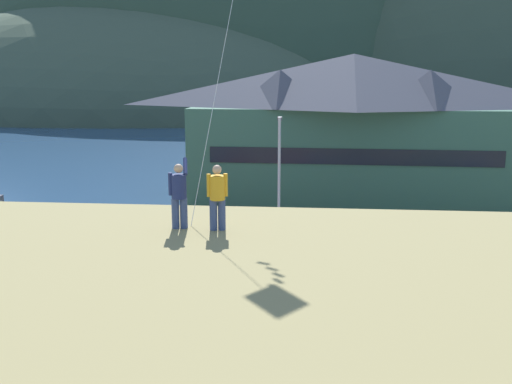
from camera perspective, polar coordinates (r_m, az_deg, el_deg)
ground_plane at (r=25.15m, az=-2.95°, el=-11.01°), size 600.00×600.00×0.00m
parking_lot_pad at (r=29.77m, az=-1.59°, el=-7.21°), size 40.00×20.00×0.10m
bay_water at (r=83.59m, az=2.86°, el=5.07°), size 360.00×84.00×0.03m
far_hill_east_peak at (r=138.16m, az=-12.01°, el=7.47°), size 114.45×73.30×48.24m
far_hill_center_saddle at (r=141.67m, az=-3.79°, el=7.80°), size 118.66×61.28×95.22m
harbor_lodge at (r=44.90m, az=9.20°, el=6.49°), size 25.02×9.94×10.79m
wharf_dock at (r=58.33m, az=-1.53°, el=2.51°), size 3.20×14.54×0.70m
moored_boat_wharfside at (r=58.80m, az=-5.07°, el=2.90°), size 3.37×8.29×2.16m
moored_boat_outer_mooring at (r=57.22m, az=2.10°, el=2.70°), size 3.34×8.68×2.16m
moored_boat_inner_slip at (r=58.07m, az=-4.97°, el=2.80°), size 2.20×6.74×2.16m
parked_car_back_row_left at (r=24.23m, az=14.07°, el=-9.56°), size 4.29×2.23×1.82m
parked_car_lone_by_shed at (r=26.18m, az=-16.47°, el=-8.07°), size 4.33×2.31×1.82m
parked_car_front_row_red at (r=31.19m, az=17.88°, el=-4.95°), size 4.28×2.22×1.82m
parked_car_front_row_silver at (r=31.70m, az=-7.57°, el=-4.20°), size 4.29×2.23×1.82m
parked_car_back_row_right at (r=25.43m, az=-0.46°, el=-8.15°), size 4.22×2.10×1.82m
parked_car_mid_row_near at (r=30.36m, az=5.32°, el=-4.87°), size 4.32×2.29×1.82m
parked_car_corner_spot at (r=31.86m, az=-16.56°, el=-4.52°), size 4.27×2.20×1.82m
parking_light_pole at (r=34.02m, az=2.24°, el=2.24°), size 0.24×0.78×6.94m
person_kite_flyer at (r=15.83m, az=-7.40°, el=-0.13°), size 0.52×0.70×1.86m
person_companion at (r=15.56m, az=-3.73°, el=-0.32°), size 0.54×0.40×1.74m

